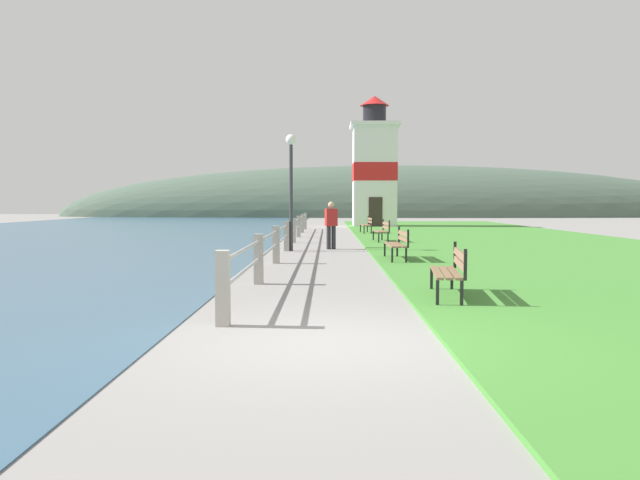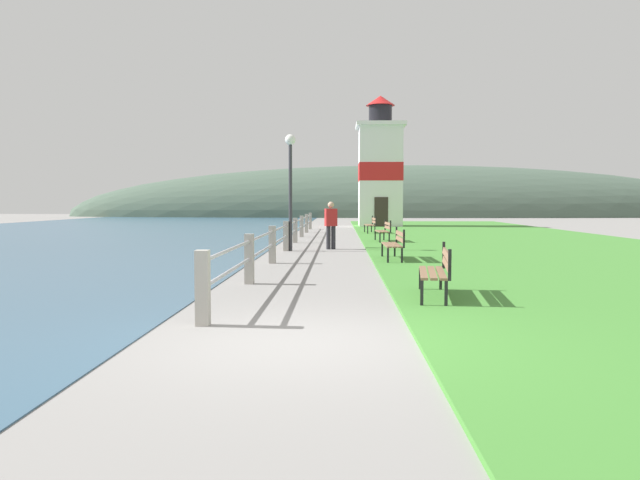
# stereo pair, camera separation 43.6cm
# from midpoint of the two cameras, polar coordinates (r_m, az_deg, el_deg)

# --- Properties ---
(ground_plane) EXTENTS (160.00, 160.00, 0.00)m
(ground_plane) POSITION_cam_midpoint_polar(r_m,az_deg,el_deg) (7.46, -1.64, -9.39)
(ground_plane) COLOR gray
(grass_verge) EXTENTS (12.00, 54.83, 0.06)m
(grass_verge) POSITION_cam_midpoint_polar(r_m,az_deg,el_deg) (26.57, 16.29, -0.19)
(grass_verge) COLOR #428433
(grass_verge) RESTS_ON ground_plane
(seawall_railing) EXTENTS (0.18, 30.25, 1.02)m
(seawall_railing) POSITION_cam_midpoint_polar(r_m,az_deg,el_deg) (23.38, -3.25, 0.84)
(seawall_railing) COLOR #A8A399
(seawall_railing) RESTS_ON ground_plane
(park_bench_near) EXTENTS (0.68, 1.92, 0.94)m
(park_bench_near) POSITION_cam_midpoint_polar(r_m,az_deg,el_deg) (10.75, 10.74, -2.57)
(park_bench_near) COLOR brown
(park_bench_near) RESTS_ON ground_plane
(park_bench_midway) EXTENTS (0.50, 1.98, 0.94)m
(park_bench_midway) POSITION_cam_midpoint_polar(r_m,az_deg,el_deg) (17.59, 6.45, -0.20)
(park_bench_midway) COLOR brown
(park_bench_midway) RESTS_ON ground_plane
(park_bench_far) EXTENTS (0.57, 1.74, 0.94)m
(park_bench_far) POSITION_cam_midpoint_polar(r_m,az_deg,el_deg) (25.71, 5.26, 0.95)
(park_bench_far) COLOR brown
(park_bench_far) RESTS_ON ground_plane
(park_bench_by_lighthouse) EXTENTS (0.56, 1.87, 0.94)m
(park_bench_by_lighthouse) POSITION_cam_midpoint_polar(r_m,az_deg,el_deg) (32.78, 3.98, 1.50)
(park_bench_by_lighthouse) COLOR brown
(park_bench_by_lighthouse) RESTS_ON ground_plane
(lighthouse) EXTENTS (3.28, 3.28, 8.84)m
(lighthouse) POSITION_cam_midpoint_polar(r_m,az_deg,el_deg) (42.76, 4.69, 6.44)
(lighthouse) COLOR white
(lighthouse) RESTS_ON ground_plane
(person_strolling) EXTENTS (0.46, 0.34, 1.68)m
(person_strolling) POSITION_cam_midpoint_polar(r_m,az_deg,el_deg) (22.01, 0.46, 1.52)
(person_strolling) COLOR #28282D
(person_strolling) RESTS_ON ground_plane
(lamp_post) EXTENTS (0.36, 0.36, 3.96)m
(lamp_post) POSITION_cam_midpoint_polar(r_m,az_deg,el_deg) (21.31, -3.26, 6.36)
(lamp_post) COLOR #333338
(lamp_post) RESTS_ON ground_plane
(distant_hillside) EXTENTS (80.00, 16.00, 12.00)m
(distant_hillside) POSITION_cam_midpoint_polar(r_m,az_deg,el_deg) (74.24, 6.70, 2.16)
(distant_hillside) COLOR #475B4C
(distant_hillside) RESTS_ON ground_plane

